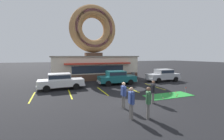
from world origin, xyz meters
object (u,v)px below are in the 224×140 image
(car_teal, at_px, (117,77))
(pedestrian_hooded_kid, at_px, (153,91))
(putting_flag_pin, at_px, (186,89))
(car_silver, at_px, (163,75))
(car_white, at_px, (61,81))
(pedestrian_clipboard_woman, at_px, (123,94))
(trash_bin, at_px, (133,75))
(pedestrian_leather_jacket_man, at_px, (131,101))
(pedestrian_blue_sweater_man, at_px, (148,101))
(golf_ball, at_px, (161,95))

(car_teal, height_order, pedestrian_hooded_kid, pedestrian_hooded_kid)
(putting_flag_pin, relative_size, car_silver, 0.12)
(car_white, relative_size, car_teal, 1.00)
(car_white, bearing_deg, pedestrian_clipboard_woman, -64.18)
(car_teal, relative_size, trash_bin, 4.72)
(pedestrian_hooded_kid, bearing_deg, pedestrian_leather_jacket_man, -146.40)
(car_silver, bearing_deg, pedestrian_clipboard_woman, -141.06)
(putting_flag_pin, height_order, trash_bin, trash_bin)
(car_teal, relative_size, pedestrian_leather_jacket_man, 2.68)
(pedestrian_hooded_kid, height_order, pedestrian_clipboard_woman, pedestrian_clipboard_woman)
(car_silver, xyz_separation_m, pedestrian_hooded_kid, (-7.03, -7.43, 0.03))
(putting_flag_pin, height_order, pedestrian_hooded_kid, pedestrian_hooded_kid)
(pedestrian_clipboard_woman, height_order, trash_bin, pedestrian_clipboard_woman)
(pedestrian_leather_jacket_man, bearing_deg, pedestrian_blue_sweater_man, -17.43)
(car_white, xyz_separation_m, pedestrian_clipboard_woman, (3.57, -7.38, 0.07))
(pedestrian_clipboard_woman, bearing_deg, putting_flag_pin, 12.03)
(putting_flag_pin, distance_m, pedestrian_leather_jacket_man, 7.73)
(pedestrian_blue_sweater_man, bearing_deg, pedestrian_clipboard_woman, 107.16)
(golf_ball, xyz_separation_m, pedestrian_blue_sweater_man, (-3.74, -3.51, 0.90))
(golf_ball, distance_m, car_silver, 7.92)
(pedestrian_hooded_kid, height_order, pedestrian_leather_jacket_man, pedestrian_leather_jacket_man)
(pedestrian_blue_sweater_man, bearing_deg, car_teal, 77.36)
(car_teal, bearing_deg, pedestrian_clipboard_woman, -109.49)
(car_teal, xyz_separation_m, pedestrian_blue_sweater_man, (-2.15, -9.61, 0.08))
(golf_ball, xyz_separation_m, trash_bin, (2.37, 9.33, 0.45))
(car_white, xyz_separation_m, pedestrian_hooded_kid, (5.97, -7.19, 0.03))
(golf_ball, height_order, pedestrian_clipboard_woman, pedestrian_clipboard_woman)
(pedestrian_blue_sweater_man, xyz_separation_m, pedestrian_hooded_kid, (1.82, 2.07, -0.05))
(putting_flag_pin, xyz_separation_m, car_teal, (-4.05, 6.28, 0.43))
(putting_flag_pin, xyz_separation_m, pedestrian_blue_sweater_man, (-6.21, -3.33, 0.51))
(pedestrian_hooded_kid, relative_size, trash_bin, 1.67)
(putting_flag_pin, relative_size, pedestrian_leather_jacket_man, 0.32)
(putting_flag_pin, distance_m, pedestrian_clipboard_woman, 6.96)
(car_silver, distance_m, pedestrian_hooded_kid, 10.23)
(trash_bin, bearing_deg, car_silver, -50.60)
(pedestrian_hooded_kid, bearing_deg, pedestrian_blue_sweater_man, -131.34)
(pedestrian_leather_jacket_man, bearing_deg, pedestrian_clipboard_woman, 79.46)
(car_teal, height_order, trash_bin, car_teal)
(car_white, bearing_deg, putting_flag_pin, -29.80)
(putting_flag_pin, relative_size, trash_bin, 0.56)
(golf_ball, distance_m, trash_bin, 9.64)
(putting_flag_pin, bearing_deg, pedestrian_leather_jacket_man, -156.71)
(pedestrian_blue_sweater_man, height_order, pedestrian_clipboard_woman, pedestrian_blue_sweater_man)
(putting_flag_pin, distance_m, pedestrian_blue_sweater_man, 7.06)
(car_teal, bearing_deg, pedestrian_blue_sweater_man, -102.64)
(putting_flag_pin, bearing_deg, pedestrian_clipboard_woman, -167.97)
(car_teal, height_order, pedestrian_blue_sweater_man, pedestrian_blue_sweater_man)
(putting_flag_pin, relative_size, pedestrian_clipboard_woman, 0.32)
(car_white, height_order, trash_bin, car_white)
(putting_flag_pin, height_order, pedestrian_clipboard_woman, pedestrian_clipboard_woman)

